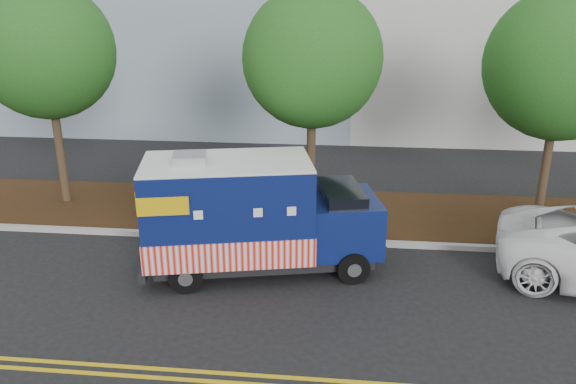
# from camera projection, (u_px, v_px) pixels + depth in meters

# --- Properties ---
(ground) EXTENTS (120.00, 120.00, 0.00)m
(ground) POSITION_uv_depth(u_px,v_px,m) (272.00, 264.00, 14.49)
(ground) COLOR black
(ground) RESTS_ON ground
(curb) EXTENTS (120.00, 0.18, 0.15)m
(curb) POSITION_uv_depth(u_px,v_px,m) (279.00, 239.00, 15.78)
(curb) COLOR #9E9E99
(curb) RESTS_ON ground
(mulch_strip) EXTENTS (120.00, 4.00, 0.15)m
(mulch_strip) POSITION_uv_depth(u_px,v_px,m) (287.00, 212.00, 17.74)
(mulch_strip) COLOR black
(mulch_strip) RESTS_ON ground
(centerline_near) EXTENTS (120.00, 0.10, 0.01)m
(centerline_near) POSITION_uv_depth(u_px,v_px,m) (241.00, 374.00, 10.32)
(centerline_near) COLOR gold
(centerline_near) RESTS_ON ground
(centerline_far) EXTENTS (120.00, 0.10, 0.01)m
(centerline_far) POSITION_uv_depth(u_px,v_px,m) (239.00, 383.00, 10.09)
(centerline_far) COLOR gold
(centerline_far) RESTS_ON ground
(tree_a) EXTENTS (4.12, 4.12, 7.03)m
(tree_a) POSITION_uv_depth(u_px,v_px,m) (46.00, 51.00, 16.86)
(tree_a) COLOR #38281C
(tree_a) RESTS_ON ground
(tree_b) EXTENTS (3.96, 3.96, 6.86)m
(tree_b) POSITION_uv_depth(u_px,v_px,m) (312.00, 58.00, 15.71)
(tree_b) COLOR #38281C
(tree_b) RESTS_ON ground
(tree_c) EXTENTS (4.32, 4.32, 6.88)m
(tree_c) POSITION_uv_depth(u_px,v_px,m) (562.00, 64.00, 15.74)
(tree_c) COLOR #38281C
(tree_c) RESTS_ON ground
(sign_post) EXTENTS (0.06, 0.06, 2.40)m
(sign_post) POSITION_uv_depth(u_px,v_px,m) (215.00, 197.00, 15.78)
(sign_post) COLOR #473828
(sign_post) RESTS_ON ground
(food_truck) EXTENTS (6.16, 3.31, 3.08)m
(food_truck) POSITION_uv_depth(u_px,v_px,m) (250.00, 218.00, 13.78)
(food_truck) COLOR black
(food_truck) RESTS_ON ground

